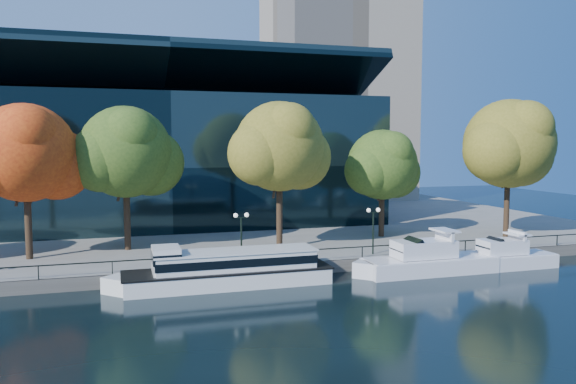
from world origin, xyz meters
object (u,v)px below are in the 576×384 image
object	(u,v)px
tree_4	(384,166)
tour_boat	(223,268)
tree_3	(281,148)
cruiser_near	(424,260)
tree_2	(128,154)
cruiser_far	(502,257)
tree_1	(28,155)
lamp_2	(373,220)
lamp_1	(241,226)
tree_5	(511,146)

from	to	relation	value
tree_4	tour_boat	bearing A→B (deg)	-148.71
tree_4	tree_3	bearing A→B (deg)	-163.59
cruiser_near	tree_2	size ratio (longest dim) A/B	0.95
cruiser_near	cruiser_far	distance (m)	7.36
tree_2	tree_4	xyz separation A→B (m)	(25.17, -0.11, -1.40)
tree_1	tree_3	bearing A→B (deg)	-4.91
tour_boat	tree_4	distance (m)	22.98
tree_2	cruiser_near	bearing A→B (deg)	-28.41
tree_2	tree_4	size ratio (longest dim) A/B	1.18
lamp_2	tree_1	bearing A→B (deg)	166.97
lamp_2	lamp_1	bearing A→B (deg)	180.00
cruiser_far	tree_2	distance (m)	33.78
cruiser_far	tree_3	size ratio (longest dim) A/B	0.73
cruiser_far	lamp_2	distance (m)	11.27
tree_5	tree_3	bearing A→B (deg)	179.16
cruiser_near	tree_1	xyz separation A→B (m)	(-30.72, 10.52, 8.53)
tree_1	lamp_2	world-z (taller)	tree_1
cruiser_far	tree_5	size ratio (longest dim) A/B	0.69
tree_2	tree_4	world-z (taller)	tree_2
cruiser_near	lamp_1	size ratio (longest dim) A/B	3.05
cruiser_near	tree_3	distance (m)	15.77
tree_2	tree_4	distance (m)	25.21
tour_boat	lamp_2	world-z (taller)	lamp_2
tour_boat	tree_4	size ratio (longest dim) A/B	1.53
cruiser_far	tree_4	distance (m)	15.21
tree_4	tree_5	distance (m)	13.03
cruiser_near	lamp_1	xyz separation A→B (m)	(-14.30, 4.03, 2.87)
cruiser_far	tree_2	bearing A→B (deg)	157.45
cruiser_near	tree_5	bearing A→B (deg)	29.72
tour_boat	lamp_1	bearing A→B (deg)	57.14
tree_2	lamp_1	xyz separation A→B (m)	(8.50, -8.30, -5.66)
tree_1	tree_4	bearing A→B (deg)	2.94
tree_4	lamp_1	bearing A→B (deg)	-153.83
tour_boat	lamp_2	xyz separation A→B (m)	(13.70, 3.20, 2.62)
cruiser_far	lamp_2	xyz separation A→B (m)	(-10.02, 4.22, 2.98)
tour_boat	tree_2	bearing A→B (deg)	119.24
cruiser_far	lamp_2	world-z (taller)	lamp_2
cruiser_near	cruiser_far	world-z (taller)	cruiser_near
tree_5	lamp_2	size ratio (longest dim) A/B	3.48
cruiser_near	tree_2	bearing A→B (deg)	151.59
cruiser_far	tree_2	xyz separation A→B (m)	(-30.16, 12.52, 8.63)
tour_boat	tree_4	bearing A→B (deg)	31.29
tree_2	tour_boat	bearing A→B (deg)	-60.76
tree_5	cruiser_near	bearing A→B (deg)	-150.28
tree_2	cruiser_far	bearing A→B (deg)	-22.55
lamp_1	cruiser_far	bearing A→B (deg)	-11.02
tree_5	lamp_2	distance (m)	18.93
tree_3	tree_2	bearing A→B (deg)	164.66
tour_boat	lamp_1	xyz separation A→B (m)	(2.06, 3.20, 2.62)
tree_1	tree_2	bearing A→B (deg)	12.89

